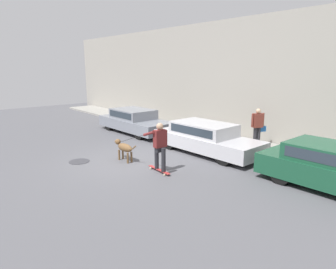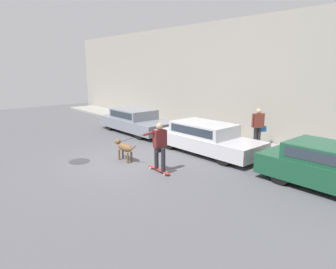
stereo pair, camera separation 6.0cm
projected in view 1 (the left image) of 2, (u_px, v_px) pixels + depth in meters
ground_plane at (130, 162)px, 10.85m from camera, size 36.00×36.00×0.00m
back_wall at (238, 80)px, 14.14m from camera, size 32.00×0.30×5.56m
sidewalk_curb at (220, 139)px, 13.99m from camera, size 30.00×2.04×0.13m
parked_car_0 at (135, 121)px, 15.65m from camera, size 4.56×1.80×1.21m
parked_car_1 at (206, 138)px, 11.92m from camera, size 4.63×1.80×1.20m
dog at (124, 148)px, 10.89m from camera, size 1.29×0.32×0.75m
skateboarder at (160, 144)px, 9.60m from camera, size 2.71×0.58×1.65m
pedestrian_with_bag at (258, 126)px, 12.35m from camera, size 0.37×0.68×1.58m
manhole_cover at (79, 161)px, 10.89m from camera, size 0.73×0.73×0.01m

